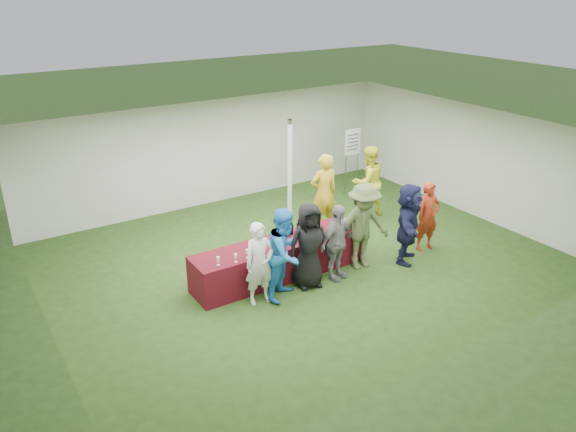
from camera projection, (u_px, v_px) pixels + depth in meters
ground at (301, 260)px, 11.85m from camera, size 60.00×60.00×0.00m
tent at (290, 179)px, 12.50m from camera, size 10.00×10.00×10.00m
serving_table at (279, 259)px, 11.07m from camera, size 3.60×0.80×0.75m
wine_bottles at (304, 226)px, 11.32m from camera, size 0.84×0.14×0.32m
wine_glasses at (282, 243)px, 10.63m from camera, size 2.94×0.12×0.16m
water_bottle at (276, 236)px, 10.94m from camera, size 0.07×0.07×0.23m
bar_towel at (340, 223)px, 11.72m from camera, size 0.25×0.18×0.03m
dump_bucket at (348, 224)px, 11.48m from camera, size 0.25×0.25×0.18m
wine_list_sign at (352, 147)px, 15.00m from camera, size 0.50×0.03×1.80m
staff_pourer at (324, 193)px, 12.83m from camera, size 0.73×0.53×1.88m
staff_back at (368, 182)px, 13.70m from camera, size 0.92×0.74×1.79m
customer_0 at (260, 264)px, 10.03m from camera, size 0.60×0.43×1.56m
customer_1 at (285, 253)px, 10.19m from camera, size 1.07×1.01×1.75m
customer_2 at (309, 246)px, 10.56m from camera, size 0.91×0.68×1.68m
customer_3 at (337, 243)px, 10.83m from camera, size 0.98×0.60×1.55m
customer_4 at (363, 227)px, 11.21m from camera, size 1.23×0.78×1.81m
customer_5 at (408, 223)px, 11.49m from camera, size 1.54×1.40×1.71m
customer_6 at (428, 216)px, 12.03m from camera, size 0.60×0.44×1.54m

